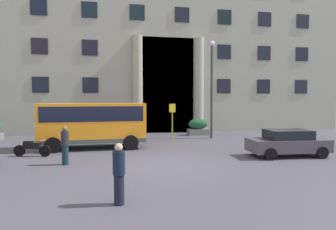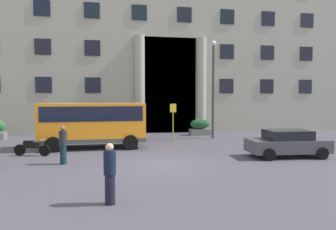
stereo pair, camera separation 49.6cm
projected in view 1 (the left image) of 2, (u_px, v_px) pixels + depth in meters
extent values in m
cube|color=#4B4953|center=(165.00, 166.00, 14.09)|extent=(80.00, 64.00, 0.12)
cube|color=#9C9D8D|center=(133.00, 34.00, 30.68)|extent=(39.90, 9.00, 19.02)
cube|color=black|center=(168.00, 85.00, 27.17)|extent=(4.63, 0.12, 8.47)
cylinder|color=#9D9F89|center=(138.00, 85.00, 26.33)|extent=(0.88, 0.88, 8.47)
cylinder|color=#9DA290|center=(199.00, 85.00, 27.40)|extent=(0.88, 0.88, 8.47)
cube|color=black|center=(40.00, 85.00, 25.00)|extent=(1.30, 0.08, 1.31)
cube|color=black|center=(90.00, 85.00, 25.77)|extent=(1.30, 0.08, 1.31)
cube|color=black|center=(224.00, 86.00, 28.09)|extent=(1.30, 0.08, 1.31)
cube|color=black|center=(264.00, 86.00, 28.86)|extent=(1.30, 0.08, 1.31)
cube|color=black|center=(301.00, 87.00, 29.64)|extent=(1.30, 0.08, 1.31)
cube|color=black|center=(40.00, 46.00, 24.82)|extent=(1.30, 0.08, 1.31)
cube|color=black|center=(90.00, 48.00, 25.59)|extent=(1.30, 0.08, 1.31)
cube|color=black|center=(224.00, 52.00, 27.91)|extent=(1.30, 0.08, 1.31)
cube|color=black|center=(264.00, 53.00, 28.68)|extent=(1.30, 0.08, 1.31)
cube|color=black|center=(302.00, 54.00, 29.46)|extent=(1.30, 0.08, 1.31)
cube|color=black|center=(39.00, 7.00, 24.64)|extent=(1.30, 0.08, 1.31)
cube|color=black|center=(89.00, 10.00, 25.41)|extent=(1.30, 0.08, 1.31)
cube|color=black|center=(137.00, 12.00, 26.18)|extent=(1.30, 0.08, 1.31)
cube|color=black|center=(182.00, 15.00, 26.96)|extent=(1.30, 0.08, 1.31)
cube|color=black|center=(225.00, 17.00, 27.73)|extent=(1.30, 0.08, 1.31)
cube|color=black|center=(265.00, 19.00, 28.50)|extent=(1.30, 0.08, 1.31)
cube|color=black|center=(303.00, 21.00, 29.28)|extent=(1.30, 0.08, 1.31)
cube|color=orange|center=(93.00, 122.00, 18.72)|extent=(6.31, 2.50, 2.33)
cube|color=black|center=(93.00, 113.00, 18.68)|extent=(5.94, 2.53, 0.89)
cube|color=black|center=(143.00, 116.00, 19.36)|extent=(0.11, 1.98, 1.11)
cube|color=#424A43|center=(93.00, 139.00, 18.77)|extent=(6.31, 2.54, 0.24)
cylinder|color=black|center=(127.00, 137.00, 20.40)|extent=(0.91, 0.30, 0.90)
cylinder|color=black|center=(131.00, 143.00, 18.11)|extent=(0.91, 0.30, 0.90)
cylinder|color=black|center=(59.00, 139.00, 19.45)|extent=(0.91, 0.30, 0.90)
cylinder|color=black|center=(53.00, 145.00, 17.16)|extent=(0.91, 0.30, 0.90)
cylinder|color=#9F9619|center=(172.00, 123.00, 21.61)|extent=(0.08, 0.08, 2.64)
cube|color=yellow|center=(172.00, 108.00, 21.52)|extent=(0.44, 0.03, 0.60)
cube|color=#676758|center=(91.00, 133.00, 23.98)|extent=(1.72, 0.87, 0.63)
ellipsoid|color=#19552A|center=(91.00, 124.00, 23.94)|extent=(1.65, 0.78, 0.81)
cube|color=slate|center=(198.00, 132.00, 25.43)|extent=(1.72, 0.84, 0.50)
ellipsoid|color=#1C4F2D|center=(198.00, 124.00, 25.39)|extent=(1.65, 0.76, 0.85)
cube|color=#49444D|center=(288.00, 145.00, 16.19)|extent=(4.21, 1.96, 0.66)
cube|color=black|center=(288.00, 134.00, 16.16)|extent=(2.31, 1.65, 0.48)
cylinder|color=black|center=(303.00, 147.00, 17.26)|extent=(0.63, 0.23, 0.62)
cylinder|color=black|center=(322.00, 153.00, 15.54)|extent=(0.63, 0.23, 0.62)
cylinder|color=black|center=(256.00, 148.00, 16.87)|extent=(0.63, 0.23, 0.62)
cylinder|color=black|center=(270.00, 154.00, 15.15)|extent=(0.63, 0.23, 0.62)
cylinder|color=black|center=(45.00, 151.00, 16.10)|extent=(0.61, 0.25, 0.60)
cylinder|color=black|center=(19.00, 151.00, 16.19)|extent=(0.61, 0.27, 0.60)
cube|color=black|center=(32.00, 146.00, 16.13)|extent=(0.93, 0.46, 0.32)
cube|color=black|center=(29.00, 142.00, 16.13)|extent=(0.55, 0.33, 0.12)
cylinder|color=#A5A5A8|center=(43.00, 140.00, 16.08)|extent=(0.17, 0.54, 0.03)
cylinder|color=#122830|center=(65.00, 155.00, 14.15)|extent=(0.30, 0.30, 0.88)
cylinder|color=#222327|center=(65.00, 139.00, 14.11)|extent=(0.36, 0.36, 0.68)
sphere|color=brown|center=(65.00, 129.00, 14.08)|extent=(0.24, 0.24, 0.24)
cylinder|color=black|center=(119.00, 190.00, 8.87)|extent=(0.30, 0.30, 0.89)
cylinder|color=black|center=(119.00, 163.00, 8.83)|extent=(0.36, 0.36, 0.68)
sphere|color=#D3AF90|center=(119.00, 147.00, 8.80)|extent=(0.24, 0.24, 0.24)
cylinder|color=#303936|center=(212.00, 92.00, 23.26)|extent=(0.18, 0.18, 7.04)
sphere|color=white|center=(212.00, 43.00, 23.05)|extent=(0.40, 0.40, 0.40)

